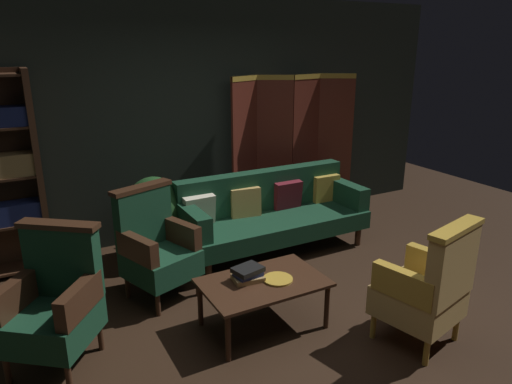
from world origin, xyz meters
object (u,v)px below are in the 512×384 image
armchair_gilt_accent (427,287)px  folding_screen (291,147)px  velvet_couch (271,211)px  book_black_cloth (248,270)px  book_navy_cloth (248,274)px  armchair_wing_left (55,302)px  potted_plant (155,212)px  brass_tray (278,279)px  book_tan_leather (248,278)px  coffee_table (263,286)px  armchair_wing_right (156,246)px

armchair_gilt_accent → folding_screen: bearing=78.8°
velvet_couch → book_black_cloth: 1.57m
velvet_couch → book_black_cloth: (-0.95, -1.25, 0.06)m
book_navy_cloth → armchair_gilt_accent: bearing=-38.4°
armchair_wing_left → book_navy_cloth: (1.43, -0.27, -0.01)m
velvet_couch → armchair_wing_left: size_ratio=2.04×
armchair_wing_left → book_black_cloth: 1.46m
armchair_gilt_accent → potted_plant: size_ratio=1.13×
armchair_gilt_accent → brass_tray: armchair_gilt_accent is taller
velvet_couch → book_black_cloth: size_ratio=9.21×
book_tan_leather → velvet_couch: bearing=52.8°
book_tan_leather → book_navy_cloth: bearing=0.0°
potted_plant → book_navy_cloth: bearing=-80.5°
coffee_table → armchair_wing_right: size_ratio=0.96×
book_tan_leather → book_black_cloth: (0.00, 0.00, 0.08)m
coffee_table → brass_tray: size_ratio=4.09×
folding_screen → book_navy_cloth: 2.62m
brass_tray → velvet_couch: bearing=61.8°
potted_plant → book_tan_leather: size_ratio=3.80×
folding_screen → velvet_couch: (-0.71, -0.71, -0.53)m
book_navy_cloth → velvet_couch: bearing=52.8°
folding_screen → armchair_wing_left: (-3.09, -1.69, -0.50)m
armchair_wing_right → book_black_cloth: bearing=-59.8°
folding_screen → armchair_wing_right: bearing=-153.0°
coffee_table → armchair_wing_right: (-0.61, 0.93, 0.12)m
armchair_wing_right → brass_tray: armchair_wing_right is taller
velvet_couch → potted_plant: potted_plant is taller
coffee_table → armchair_gilt_accent: armchair_gilt_accent is taller
folding_screen → brass_tray: folding_screen is taller
armchair_gilt_accent → book_navy_cloth: bearing=141.6°
armchair_gilt_accent → book_tan_leather: 1.40m
armchair_gilt_accent → book_tan_leather: bearing=141.6°
armchair_wing_left → brass_tray: bearing=-13.0°
velvet_couch → brass_tray: (-0.73, -1.36, -0.03)m
armchair_gilt_accent → brass_tray: (-0.88, 0.76, -0.06)m
folding_screen → potted_plant: folding_screen is taller
book_tan_leather → book_navy_cloth: 0.04m
coffee_table → book_navy_cloth: (-0.10, 0.07, 0.10)m
armchair_gilt_accent → book_tan_leather: size_ratio=4.28×
velvet_couch → armchair_wing_left: bearing=-157.6°
armchair_gilt_accent → armchair_wing_left: size_ratio=1.00×
velvet_couch → armchair_wing_right: bearing=-165.0°
book_tan_leather → armchair_wing_right: bearing=120.2°
coffee_table → armchair_wing_left: (-1.54, 0.34, 0.12)m
armchair_gilt_accent → armchair_wing_right: size_ratio=1.00×
armchair_wing_left → brass_tray: armchair_wing_left is taller
folding_screen → armchair_gilt_accent: (-0.56, -2.83, -0.50)m
armchair_gilt_accent → armchair_wing_left: same height
velvet_couch → armchair_gilt_accent: bearing=-86.1°
coffee_table → book_black_cloth: book_black_cloth is taller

